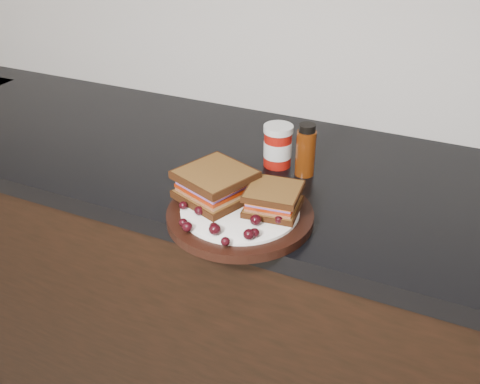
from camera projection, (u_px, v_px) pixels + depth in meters
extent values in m
cube|color=black|center=(206.00, 300.00, 1.51)|extent=(3.96, 0.58, 0.86)
cube|color=black|center=(200.00, 159.00, 1.29)|extent=(3.98, 0.60, 0.04)
cylinder|color=black|center=(240.00, 215.00, 1.02)|extent=(0.28, 0.28, 0.02)
ellipsoid|color=black|center=(183.00, 205.00, 1.01)|extent=(0.02, 0.02, 0.02)
ellipsoid|color=black|center=(199.00, 211.00, 0.99)|extent=(0.02, 0.02, 0.02)
ellipsoid|color=black|center=(183.00, 222.00, 0.96)|extent=(0.02, 0.02, 0.02)
ellipsoid|color=black|center=(187.00, 227.00, 0.94)|extent=(0.02, 0.02, 0.02)
ellipsoid|color=black|center=(215.00, 229.00, 0.93)|extent=(0.02, 0.02, 0.02)
ellipsoid|color=black|center=(214.00, 227.00, 0.94)|extent=(0.02, 0.02, 0.02)
ellipsoid|color=black|center=(225.00, 241.00, 0.91)|extent=(0.02, 0.02, 0.02)
ellipsoid|color=black|center=(249.00, 234.00, 0.92)|extent=(0.02, 0.02, 0.02)
ellipsoid|color=black|center=(255.00, 233.00, 0.93)|extent=(0.02, 0.02, 0.02)
ellipsoid|color=black|center=(256.00, 220.00, 0.96)|extent=(0.02, 0.02, 0.02)
ellipsoid|color=black|center=(279.00, 220.00, 0.96)|extent=(0.02, 0.02, 0.02)
ellipsoid|color=black|center=(279.00, 216.00, 0.97)|extent=(0.02, 0.02, 0.01)
ellipsoid|color=black|center=(287.00, 212.00, 0.98)|extent=(0.02, 0.02, 0.02)
ellipsoid|color=black|center=(279.00, 203.00, 1.01)|extent=(0.02, 0.02, 0.02)
ellipsoid|color=black|center=(233.00, 184.00, 1.07)|extent=(0.02, 0.02, 0.02)
ellipsoid|color=black|center=(226.00, 191.00, 1.05)|extent=(0.02, 0.02, 0.02)
ellipsoid|color=black|center=(210.00, 190.00, 1.05)|extent=(0.02, 0.02, 0.02)
ellipsoid|color=black|center=(203.00, 194.00, 1.04)|extent=(0.02, 0.02, 0.02)
ellipsoid|color=black|center=(194.00, 200.00, 1.02)|extent=(0.02, 0.02, 0.02)
ellipsoid|color=black|center=(220.00, 187.00, 1.07)|extent=(0.02, 0.02, 0.02)
ellipsoid|color=black|center=(218.00, 197.00, 1.03)|extent=(0.02, 0.02, 0.02)
ellipsoid|color=black|center=(208.00, 197.00, 1.03)|extent=(0.02, 0.02, 0.01)
cylinder|color=#99130B|center=(278.00, 146.00, 1.19)|extent=(0.09, 0.09, 0.10)
cylinder|color=#4D1F07|center=(306.00, 150.00, 1.15)|extent=(0.06, 0.06, 0.12)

